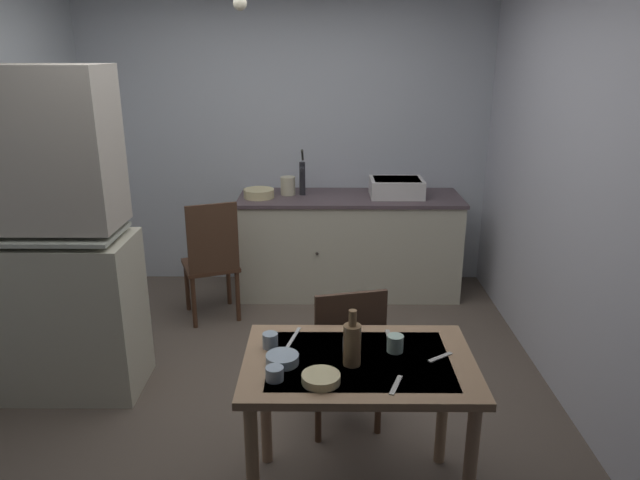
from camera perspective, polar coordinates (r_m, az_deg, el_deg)
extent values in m
plane|color=brown|center=(3.80, -4.67, -14.42)|extent=(4.83, 4.83, 0.00)
cube|color=silver|center=(5.21, -3.20, 9.79)|extent=(3.61, 0.10, 2.56)
cube|color=silver|center=(3.60, 24.87, 4.29)|extent=(0.10, 3.93, 2.56)
cube|color=beige|center=(3.92, -23.89, -6.77)|extent=(0.92, 0.50, 0.98)
cube|color=beige|center=(3.64, -25.94, 8.04)|extent=(0.84, 0.42, 0.90)
cube|color=beige|center=(3.72, -25.07, 0.53)|extent=(0.83, 0.45, 0.02)
cube|color=beige|center=(5.05, 2.88, -0.61)|extent=(1.84, 0.60, 0.83)
cube|color=#52444A|center=(4.93, 2.95, 4.13)|extent=(1.87, 0.63, 0.03)
sphere|color=#2D2823|center=(4.74, -0.30, -1.34)|extent=(0.02, 0.02, 0.02)
cube|color=silver|center=(4.94, 7.49, 5.10)|extent=(0.44, 0.34, 0.15)
cube|color=black|center=(4.93, 7.52, 5.91)|extent=(0.38, 0.28, 0.01)
cylinder|color=#232328|center=(4.94, -1.74, 6.02)|extent=(0.05, 0.05, 0.28)
cylinder|color=#232328|center=(4.85, -1.78, 7.00)|extent=(0.03, 0.12, 0.03)
cylinder|color=#292A22|center=(4.97, -1.74, 8.31)|extent=(0.02, 0.16, 0.12)
cylinder|color=beige|center=(4.90, -6.00, 4.56)|extent=(0.25, 0.25, 0.07)
cylinder|color=beige|center=(4.97, -3.16, 5.32)|extent=(0.12, 0.12, 0.15)
cube|color=#A47E5C|center=(2.61, 3.84, -11.93)|extent=(1.02, 0.67, 0.04)
cube|color=white|center=(2.61, 3.84, -11.61)|extent=(0.79, 0.52, 0.00)
cylinder|color=#A6825C|center=(2.62, -6.58, -22.03)|extent=(0.06, 0.06, 0.71)
cylinder|color=#9E7B5D|center=(2.67, 14.39, -21.60)|extent=(0.06, 0.06, 0.71)
cylinder|color=#A57E5E|center=(3.05, -5.36, -15.39)|extent=(0.06, 0.06, 0.71)
cylinder|color=#9F7E5D|center=(3.10, 11.97, -15.19)|extent=(0.06, 0.06, 0.71)
cube|color=#4D3221|center=(3.31, 2.07, -10.97)|extent=(0.48, 0.48, 0.03)
cube|color=#483226|center=(3.05, 3.03, -8.88)|extent=(0.38, 0.11, 0.43)
cylinder|color=#4D3221|center=(3.61, 3.99, -12.45)|extent=(0.04, 0.04, 0.41)
cylinder|color=#4D3221|center=(3.53, -1.44, -13.11)|extent=(0.04, 0.04, 0.41)
cylinder|color=#4D3221|center=(3.33, 5.74, -15.33)|extent=(0.04, 0.04, 0.41)
cylinder|color=#4D3221|center=(3.25, -0.18, -16.15)|extent=(0.04, 0.04, 0.41)
cube|color=#492D1D|center=(4.65, -10.68, -2.44)|extent=(0.52, 0.52, 0.03)
cube|color=#4C3222|center=(4.39, -10.45, 0.15)|extent=(0.36, 0.16, 0.53)
cylinder|color=#492D1D|center=(4.91, -8.94, -3.97)|extent=(0.04, 0.04, 0.41)
cylinder|color=#492D1D|center=(4.87, -12.86, -4.45)|extent=(0.04, 0.04, 0.41)
cylinder|color=#492D1D|center=(4.61, -8.04, -5.47)|extent=(0.04, 0.04, 0.41)
cylinder|color=#492D1D|center=(4.56, -12.23, -6.01)|extent=(0.04, 0.04, 0.41)
cylinder|color=#9EB2C6|center=(2.57, -3.71, -11.55)|extent=(0.14, 0.14, 0.04)
cylinder|color=beige|center=(2.43, 0.09, -13.39)|extent=(0.16, 0.16, 0.04)
cylinder|color=#9EB2C6|center=(2.45, -4.47, -12.90)|extent=(0.08, 0.08, 0.06)
cylinder|color=#9EB2C6|center=(2.69, -4.89, -9.77)|extent=(0.07, 0.07, 0.07)
cylinder|color=#ADD1C1|center=(2.67, 7.37, -10.00)|extent=(0.07, 0.07, 0.08)
cylinder|color=white|center=(2.65, 2.93, -10.22)|extent=(0.06, 0.06, 0.06)
cylinder|color=olive|center=(2.52, 3.16, -10.22)|extent=(0.08, 0.08, 0.18)
cylinder|color=olive|center=(2.47, 3.21, -7.63)|extent=(0.03, 0.03, 0.07)
cube|color=silver|center=(2.78, -2.62, -9.51)|extent=(0.06, 0.20, 0.00)
cube|color=beige|center=(2.44, 7.44, -13.90)|extent=(0.07, 0.15, 0.00)
cube|color=beige|center=(2.67, 11.69, -11.15)|extent=(0.12, 0.09, 0.00)
cube|color=beige|center=(2.80, 6.77, -9.41)|extent=(0.02, 0.15, 0.00)
sphere|color=#F9EFCC|center=(3.57, -7.84, 21.96)|extent=(0.08, 0.08, 0.08)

